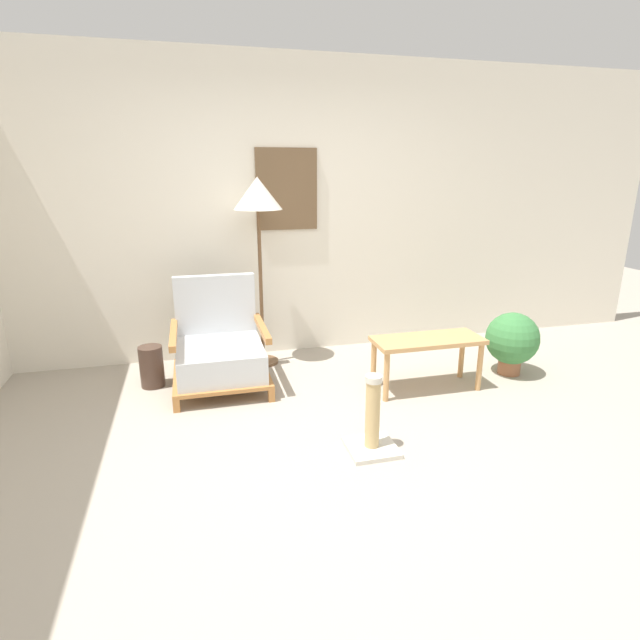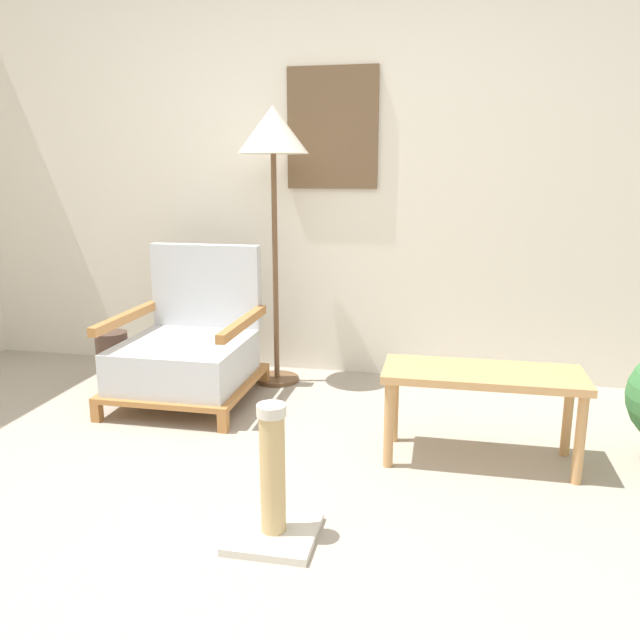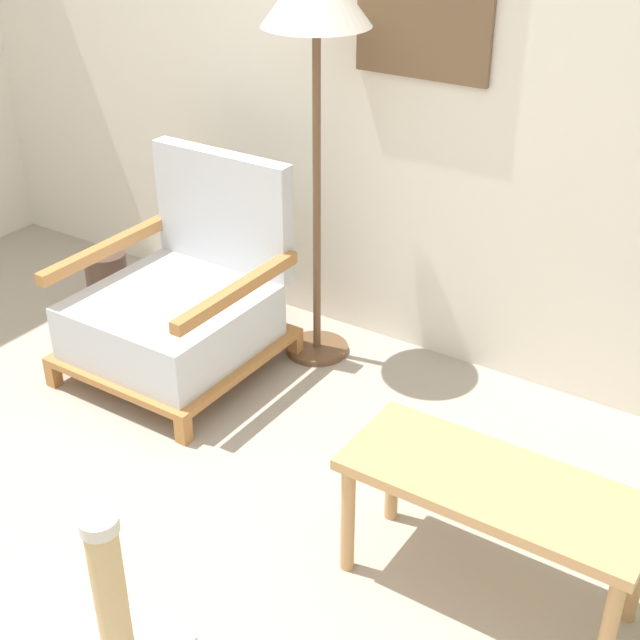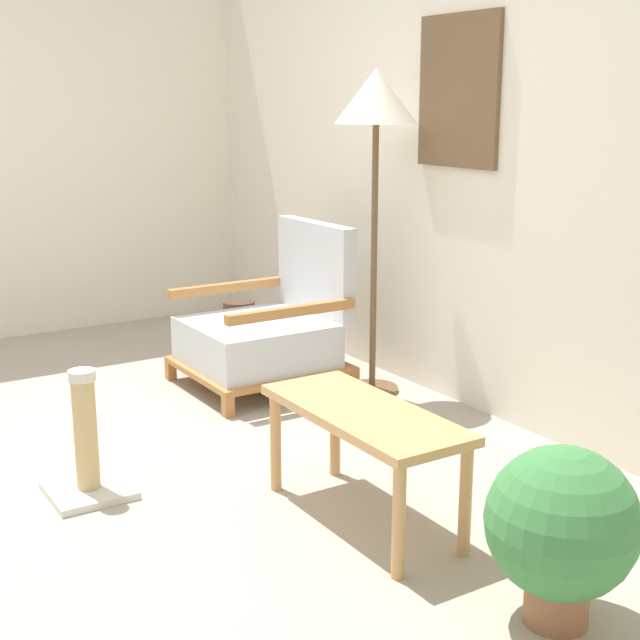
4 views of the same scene
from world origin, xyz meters
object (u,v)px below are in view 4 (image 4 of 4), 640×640
at_px(floor_lamp, 376,113).
at_px(scratching_post, 87,454).
at_px(potted_plant, 562,526).
at_px(coffee_table, 364,426).
at_px(vase, 239,329).
at_px(armchair, 267,331).

height_order(floor_lamp, scratching_post, floor_lamp).
bearing_deg(scratching_post, potted_plant, 28.93).
height_order(floor_lamp, coffee_table, floor_lamp).
height_order(coffee_table, potted_plant, potted_plant).
bearing_deg(vase, potted_plant, -9.47).
height_order(armchair, scratching_post, armchair).
bearing_deg(armchair, vase, 168.51).
bearing_deg(vase, coffee_table, -15.65).
bearing_deg(floor_lamp, armchair, -135.24).
distance_m(floor_lamp, vase, 1.62).
distance_m(vase, potted_plant, 3.06).
relative_size(coffee_table, vase, 2.56).
distance_m(armchair, potted_plant, 2.49).
xyz_separation_m(floor_lamp, vase, (-0.96, -0.30, -1.28)).
xyz_separation_m(coffee_table, scratching_post, (-0.75, -0.78, -0.20)).
relative_size(vase, potted_plant, 0.63).
bearing_deg(coffee_table, armchair, 162.97).
relative_size(armchair, coffee_table, 0.99).
bearing_deg(coffee_table, vase, 164.35).
relative_size(armchair, potted_plant, 1.58).
xyz_separation_m(floor_lamp, coffee_table, (1.20, -0.90, -1.08)).
distance_m(armchair, vase, 0.58).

